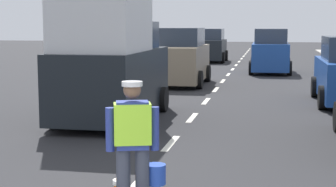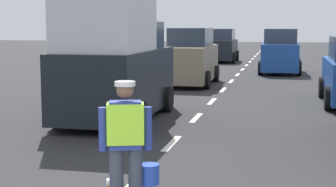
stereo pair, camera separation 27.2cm
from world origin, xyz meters
name	(u,v)px [view 2 (the right image)]	position (x,y,z in m)	size (l,w,h in m)	color
ground_plane	(238,74)	(0.00, 21.00, 0.00)	(96.00, 96.00, 0.00)	#28282B
lane_center_line	(245,67)	(0.00, 25.20, 0.00)	(0.14, 46.40, 0.01)	silver
road_worker	(127,140)	(0.26, 1.79, 0.93)	(0.71, 0.52, 1.67)	#383D4C
traffic_cone_far	(114,185)	(0.02, 1.93, 0.28)	(0.36, 0.36, 0.57)	black
delivery_truck	(114,56)	(-1.91, 7.92, 1.61)	(2.16, 4.60, 3.54)	black
car_oncoming_second	(190,58)	(-1.47, 16.19, 1.04)	(1.92, 4.23, 2.23)	gray
car_oncoming_third	(221,47)	(-1.81, 29.34, 0.97)	(2.02, 3.83, 2.09)	black
car_outgoing_far	(280,53)	(1.94, 22.01, 1.00)	(1.98, 3.98, 2.16)	#1E4799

